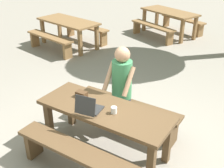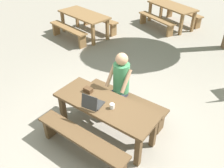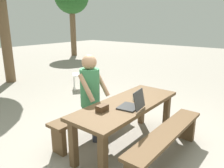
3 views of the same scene
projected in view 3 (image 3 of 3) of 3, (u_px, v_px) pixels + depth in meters
name	position (u px, v px, depth m)	size (l,w,h in m)	color
ground_plane	(126.00, 146.00, 3.37)	(30.00, 30.00, 0.00)	gray
picnic_table_front	(127.00, 110.00, 3.21)	(1.87, 0.70, 0.70)	brown
bench_near	(166.00, 139.00, 2.90)	(1.74, 0.30, 0.46)	brown
bench_far	(95.00, 114.00, 3.67)	(1.74, 0.30, 0.46)	brown
laptop	(133.00, 104.00, 2.96)	(0.34, 0.35, 0.27)	#2D2D2D
small_pouch	(102.00, 108.00, 2.88)	(0.16, 0.10, 0.08)	#4C331E
coffee_mug	(135.00, 97.00, 3.28)	(0.08, 0.08, 0.09)	white
person_seated	(91.00, 90.00, 3.44)	(0.42, 0.41, 1.36)	#333847
plastic_chair	(83.00, 73.00, 6.22)	(0.62, 0.62, 0.85)	white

